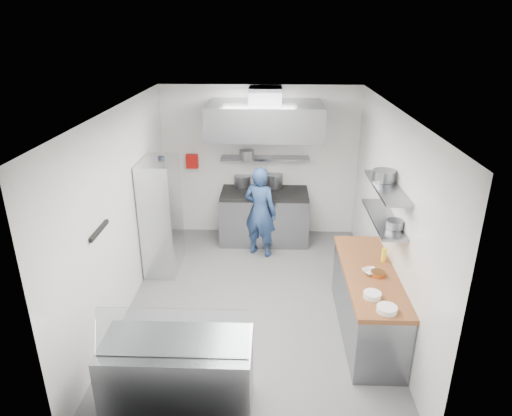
{
  "coord_description": "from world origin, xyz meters",
  "views": [
    {
      "loc": [
        0.23,
        -5.65,
        3.79
      ],
      "look_at": [
        0.0,
        0.6,
        1.25
      ],
      "focal_mm": 32.0,
      "sensor_mm": 36.0,
      "label": 1
    }
  ],
  "objects_px": {
    "gas_range": "(264,218)",
    "wire_rack": "(162,216)",
    "chef": "(260,212)",
    "display_case": "(179,377)"
  },
  "relations": [
    {
      "from": "chef",
      "to": "display_case",
      "type": "xyz_separation_m",
      "value": [
        -0.74,
        -3.54,
        -0.38
      ]
    },
    {
      "from": "gas_range",
      "to": "display_case",
      "type": "height_order",
      "value": "gas_range"
    },
    {
      "from": "chef",
      "to": "wire_rack",
      "type": "bearing_deg",
      "value": 42.84
    },
    {
      "from": "gas_range",
      "to": "chef",
      "type": "relative_size",
      "value": 1.0
    },
    {
      "from": "wire_rack",
      "to": "display_case",
      "type": "relative_size",
      "value": 1.23
    },
    {
      "from": "gas_range",
      "to": "display_case",
      "type": "xyz_separation_m",
      "value": [
        -0.8,
        -4.1,
        -0.03
      ]
    },
    {
      "from": "wire_rack",
      "to": "display_case",
      "type": "bearing_deg",
      "value": -74.55
    },
    {
      "from": "wire_rack",
      "to": "display_case",
      "type": "height_order",
      "value": "wire_rack"
    },
    {
      "from": "chef",
      "to": "display_case",
      "type": "distance_m",
      "value": 3.63
    },
    {
      "from": "gas_range",
      "to": "wire_rack",
      "type": "relative_size",
      "value": 0.86
    }
  ]
}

